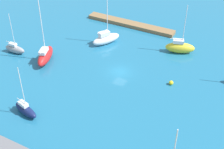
{
  "coord_description": "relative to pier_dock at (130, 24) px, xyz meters",
  "views": [
    {
      "loc": [
        -23.15,
        46.57,
        36.25
      ],
      "look_at": [
        0.0,
        3.44,
        1.5
      ],
      "focal_mm": 50.24,
      "sensor_mm": 36.0,
      "label": 1
    }
  ],
  "objects": [
    {
      "name": "sailboat_yellow_far_north",
      "position": [
        -15.3,
        6.77,
        0.89
      ],
      "size": [
        6.76,
        4.26,
        11.14
      ],
      "rotation": [
        0.0,
        0.0,
        3.49
      ],
      "color": "yellow",
      "rests_on": "water"
    },
    {
      "name": "sailboat_gray_far_south",
      "position": [
        16.68,
        24.06,
        0.56
      ],
      "size": [
        5.05,
        1.89,
        9.39
      ],
      "rotation": [
        0.0,
        0.0,
        3.21
      ],
      "color": "gray",
      "rests_on": "water"
    },
    {
      "name": "sailboat_navy_west_end",
      "position": [
        1.22,
        38.38,
        0.52
      ],
      "size": [
        5.53,
        2.68,
        9.59
      ],
      "rotation": [
        0.0,
        0.0,
        2.92
      ],
      "color": "#141E4C",
      "rests_on": "water"
    },
    {
      "name": "sailboat_red_off_beacon",
      "position": [
        8.57,
        23.62,
        0.96
      ],
      "size": [
        4.57,
        7.63,
        13.95
      ],
      "rotation": [
        0.0,
        0.0,
        5.06
      ],
      "color": "red",
      "rests_on": "water"
    },
    {
      "name": "mooring_buoy_yellow",
      "position": [
        -17.67,
        18.89,
        -0.01
      ],
      "size": [
        0.85,
        0.85,
        0.85
      ],
      "primitive_type": "sphere",
      "color": "yellow",
      "rests_on": "water"
    },
    {
      "name": "pier_dock",
      "position": [
        0.0,
        0.0,
        0.0
      ],
      "size": [
        23.33,
        2.71,
        0.88
      ],
      "primitive_type": "cube",
      "color": "olive",
      "rests_on": "ground"
    },
    {
      "name": "sailboat_white_outer_mooring",
      "position": [
        1.0,
        10.89,
        0.83
      ],
      "size": [
        5.28,
        7.29,
        11.79
      ],
      "rotation": [
        0.0,
        0.0,
        4.23
      ],
      "color": "white",
      "rests_on": "water"
    },
    {
      "name": "water",
      "position": [
        -7.16,
        19.74,
        -0.44
      ],
      "size": [
        160.0,
        160.0,
        0.0
      ],
      "primitive_type": "plane",
      "color": "#1E668C",
      "rests_on": "ground"
    }
  ]
}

